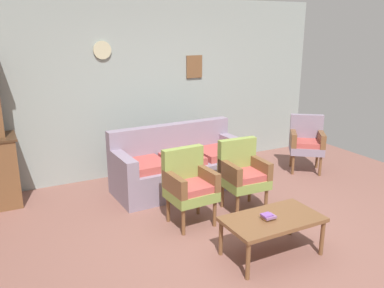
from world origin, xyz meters
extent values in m
plane|color=#84564C|center=(0.00, 0.00, 0.00)|extent=(7.68, 7.68, 0.00)
cube|color=#939E99|center=(0.00, 2.63, 1.35)|extent=(6.40, 0.06, 2.70)
cube|color=brown|center=(0.90, 2.58, 1.65)|extent=(0.28, 0.02, 0.36)
cylinder|color=beige|center=(-0.60, 2.58, 1.95)|extent=(0.26, 0.03, 0.26)
cube|color=gray|center=(0.20, 1.64, 0.21)|extent=(1.96, 0.87, 0.42)
cube|color=gray|center=(0.18, 1.96, 0.66)|extent=(1.93, 0.23, 0.48)
cube|color=gray|center=(1.08, 1.68, 0.54)|extent=(0.19, 0.81, 0.24)
cube|color=gray|center=(-0.69, 1.61, 0.54)|extent=(0.19, 0.81, 0.24)
cube|color=#B74C47|center=(0.76, 1.62, 0.47)|extent=(0.53, 0.58, 0.10)
cube|color=#B74C47|center=(0.20, 1.60, 0.47)|extent=(0.53, 0.58, 0.10)
cube|color=#B74C47|center=(-0.37, 1.58, 0.47)|extent=(0.53, 0.58, 0.10)
cube|color=#849947|center=(-0.18, 0.60, 0.38)|extent=(0.54, 0.50, 0.12)
cube|color=#B74C47|center=(-0.18, 0.58, 0.47)|extent=(0.46, 0.43, 0.10)
cube|color=#849947|center=(-0.19, 0.80, 0.67)|extent=(0.52, 0.12, 0.46)
cube|color=brown|center=(0.04, 0.61, 0.55)|extent=(0.10, 0.48, 0.22)
cube|color=brown|center=(-0.40, 0.59, 0.55)|extent=(0.10, 0.48, 0.22)
cylinder|color=brown|center=(0.04, 0.42, 0.16)|extent=(0.04, 0.04, 0.32)
cylinder|color=brown|center=(-0.38, 0.40, 0.16)|extent=(0.04, 0.04, 0.32)
cylinder|color=brown|center=(0.02, 0.80, 0.16)|extent=(0.04, 0.04, 0.32)
cylinder|color=brown|center=(-0.40, 0.78, 0.16)|extent=(0.04, 0.04, 0.32)
cube|color=#849947|center=(0.60, 0.64, 0.38)|extent=(0.54, 0.50, 0.12)
cube|color=#B74C47|center=(0.60, 0.62, 0.47)|extent=(0.46, 0.43, 0.10)
cube|color=#849947|center=(0.60, 0.84, 0.67)|extent=(0.52, 0.12, 0.46)
cube|color=brown|center=(0.82, 0.63, 0.55)|extent=(0.10, 0.48, 0.22)
cube|color=brown|center=(0.38, 0.65, 0.55)|extent=(0.10, 0.48, 0.22)
cylinder|color=brown|center=(0.80, 0.44, 0.16)|extent=(0.04, 0.04, 0.32)
cylinder|color=brown|center=(0.38, 0.46, 0.16)|extent=(0.04, 0.04, 0.32)
cylinder|color=brown|center=(0.81, 0.82, 0.16)|extent=(0.04, 0.04, 0.32)
cylinder|color=brown|center=(0.39, 0.84, 0.16)|extent=(0.04, 0.04, 0.32)
cube|color=gray|center=(2.32, 1.39, 0.38)|extent=(0.70, 0.70, 0.12)
cube|color=#B74C47|center=(2.31, 1.37, 0.47)|extent=(0.60, 0.59, 0.10)
cube|color=gray|center=(2.44, 1.55, 0.67)|extent=(0.48, 0.39, 0.46)
cube|color=brown|center=(2.49, 1.26, 0.55)|extent=(0.35, 0.43, 0.22)
cube|color=brown|center=(2.14, 1.52, 0.55)|extent=(0.35, 0.43, 0.22)
cylinder|color=brown|center=(2.37, 1.11, 0.16)|extent=(0.04, 0.04, 0.32)
cylinder|color=brown|center=(2.04, 1.36, 0.16)|extent=(0.04, 0.04, 0.32)
cylinder|color=brown|center=(2.60, 1.41, 0.16)|extent=(0.04, 0.04, 0.32)
cylinder|color=brown|center=(2.26, 1.66, 0.16)|extent=(0.04, 0.04, 0.32)
cube|color=brown|center=(0.24, -0.38, 0.40)|extent=(1.00, 0.56, 0.04)
cylinder|color=brown|center=(-0.22, -0.14, 0.19)|extent=(0.04, 0.04, 0.38)
cylinder|color=brown|center=(0.70, -0.14, 0.19)|extent=(0.04, 0.04, 0.38)
cylinder|color=brown|center=(-0.22, -0.62, 0.19)|extent=(0.04, 0.04, 0.38)
cylinder|color=brown|center=(0.70, -0.62, 0.19)|extent=(0.04, 0.04, 0.38)
cube|color=gold|center=(0.18, -0.38, 0.43)|extent=(0.12, 0.08, 0.02)
cube|color=#8A5F8C|center=(0.18, -0.39, 0.45)|extent=(0.13, 0.10, 0.02)
cube|color=#854FAA|center=(0.16, -0.39, 0.47)|extent=(0.10, 0.09, 0.02)
camera|label=1|loc=(-2.18, -3.28, 2.26)|focal=37.64mm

